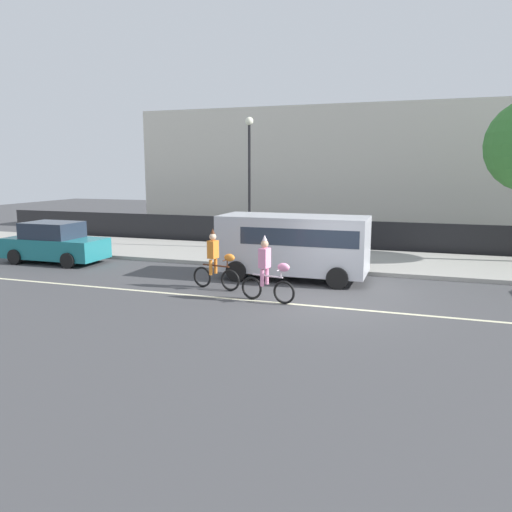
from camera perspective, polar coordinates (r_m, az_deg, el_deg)
name	(u,v)px	position (r m, az deg, el deg)	size (l,w,h in m)	color
ground_plane	(329,302)	(14.38, 8.35, -5.28)	(80.00, 80.00, 0.00)	#424244
road_centre_line	(326,307)	(13.90, 7.98, -5.78)	(36.00, 0.14, 0.01)	beige
sidewalk_curb	(358,261)	(20.64, 11.57, -0.52)	(60.00, 5.00, 0.15)	#9E9B93
fence_line	(366,236)	(23.40, 12.50, 2.21)	(40.00, 0.08, 1.40)	black
building_backdrop	(381,171)	(31.78, 14.07, 9.39)	(28.00, 8.00, 7.22)	beige
parade_cyclist_orange	(216,263)	(15.67, -4.57, -0.78)	(1.71, 0.53, 1.92)	black
parade_cyclist_pink	(268,273)	(14.13, 1.39, -1.94)	(1.70, 0.54, 1.92)	black
parked_van_silver	(295,242)	(17.05, 4.51, 1.58)	(5.00, 2.22, 2.18)	silver
parked_car_teal	(55,243)	(21.72, -22.00, 1.35)	(4.10, 1.92, 1.64)	#1E727A
street_lamp_post	(249,163)	(22.71, -0.76, 10.53)	(0.36, 0.36, 5.86)	black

